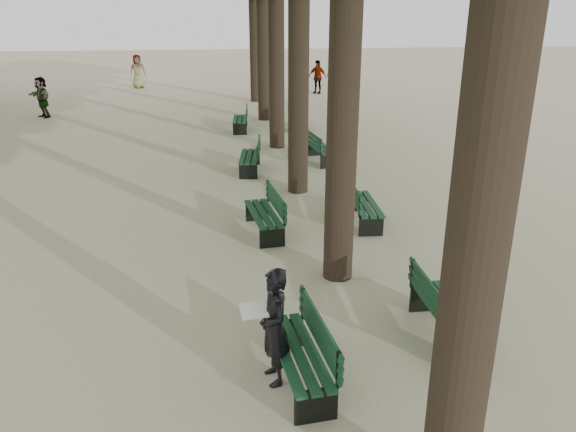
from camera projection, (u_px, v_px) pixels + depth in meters
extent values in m
plane|color=tan|center=(271.00, 387.00, 7.18)|extent=(120.00, 120.00, 0.00)
cylinder|color=#33261C|center=(493.00, 124.00, 4.18)|extent=(0.52, 0.52, 7.50)
cylinder|color=#33261C|center=(345.00, 62.00, 8.82)|extent=(0.52, 0.52, 7.50)
cylinder|color=#33261C|center=(299.00, 43.00, 13.47)|extent=(0.52, 0.52, 7.50)
cylinder|color=#33261C|center=(276.00, 33.00, 18.11)|extent=(0.52, 0.52, 7.50)
cylinder|color=#33261C|center=(263.00, 28.00, 22.75)|extent=(0.52, 0.52, 7.50)
cylinder|color=#33261C|center=(254.00, 24.00, 27.40)|extent=(0.52, 0.52, 7.50)
cube|color=black|center=(297.00, 367.00, 7.22)|extent=(0.72, 1.85, 0.45)
cube|color=black|center=(298.00, 352.00, 7.14)|extent=(0.74, 1.85, 0.04)
cube|color=black|center=(319.00, 331.00, 7.11)|extent=(0.24, 1.79, 0.40)
cube|color=black|center=(263.00, 223.00, 11.97)|extent=(0.73, 1.85, 0.45)
cube|color=black|center=(263.00, 213.00, 11.89)|extent=(0.75, 1.85, 0.04)
cube|color=black|center=(276.00, 200.00, 11.86)|extent=(0.26, 1.79, 0.40)
cube|color=black|center=(249.00, 164.00, 16.46)|extent=(0.73, 1.85, 0.45)
cube|color=black|center=(249.00, 157.00, 16.38)|extent=(0.75, 1.85, 0.04)
cube|color=black|center=(258.00, 147.00, 16.29)|extent=(0.26, 1.79, 0.40)
cube|color=black|center=(240.00, 125.00, 21.86)|extent=(0.65, 1.83, 0.45)
cube|color=black|center=(240.00, 119.00, 21.78)|extent=(0.67, 1.83, 0.04)
cube|color=black|center=(247.00, 112.00, 21.70)|extent=(0.17, 1.80, 0.40)
cube|color=black|center=(446.00, 324.00, 8.18)|extent=(0.53, 1.80, 0.45)
cube|color=black|center=(448.00, 311.00, 8.10)|extent=(0.55, 1.80, 0.04)
cube|color=black|center=(431.00, 295.00, 7.98)|extent=(0.05, 1.80, 0.40)
cube|color=black|center=(364.00, 213.00, 12.54)|extent=(0.61, 1.82, 0.45)
cube|color=black|center=(365.00, 204.00, 12.46)|extent=(0.63, 1.82, 0.04)
cube|color=black|center=(353.00, 193.00, 12.35)|extent=(0.13, 1.80, 0.40)
cube|color=black|center=(321.00, 155.00, 17.48)|extent=(0.75, 1.85, 0.45)
cube|color=black|center=(321.00, 148.00, 17.40)|extent=(0.77, 1.86, 0.04)
cube|color=black|center=(313.00, 140.00, 17.24)|extent=(0.28, 1.79, 0.40)
cube|color=black|center=(298.00, 123.00, 22.19)|extent=(0.53, 1.80, 0.45)
cube|color=black|center=(298.00, 117.00, 22.11)|extent=(0.55, 1.80, 0.04)
cube|color=black|center=(291.00, 111.00, 21.98)|extent=(0.05, 1.80, 0.40)
imported|color=black|center=(274.00, 327.00, 7.05)|extent=(0.44, 0.68, 1.58)
cube|color=white|center=(254.00, 310.00, 6.93)|extent=(0.37, 0.29, 0.12)
imported|color=#262628|center=(138.00, 71.00, 32.97)|extent=(1.02, 0.67, 1.93)
imported|color=#262628|center=(317.00, 77.00, 30.92)|extent=(1.07, 0.91, 1.81)
imported|color=#262628|center=(334.00, 73.00, 34.02)|extent=(0.90, 0.95, 1.55)
imported|color=#262628|center=(42.00, 97.00, 24.27)|extent=(1.31, 1.45, 1.74)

